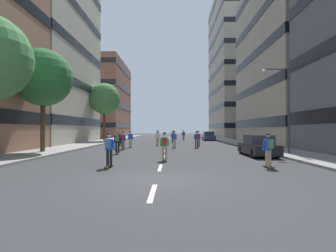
# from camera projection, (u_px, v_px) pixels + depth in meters

# --- Properties ---
(ground_plane) EXTENTS (151.36, 151.36, 0.00)m
(ground_plane) POSITION_uv_depth(u_px,v_px,m) (168.00, 143.00, 34.90)
(ground_plane) COLOR #333335
(sidewalk_left) EXTENTS (3.68, 69.37, 0.14)m
(sidewalk_left) POSITION_uv_depth(u_px,v_px,m) (103.00, 141.00, 38.21)
(sidewalk_left) COLOR gray
(sidewalk_left) RESTS_ON ground_plane
(sidewalk_right) EXTENTS (3.68, 69.37, 0.14)m
(sidewalk_right) POSITION_uv_depth(u_px,v_px,m) (233.00, 141.00, 37.90)
(sidewalk_right) COLOR gray
(sidewalk_right) RESTS_ON ground_plane
(lane_markings) EXTENTS (0.16, 57.20, 0.01)m
(lane_markings) POSITION_uv_depth(u_px,v_px,m) (168.00, 143.00, 35.18)
(lane_markings) COLOR silver
(lane_markings) RESTS_ON ground_plane
(building_left_mid) EXTENTS (16.14, 17.50, 24.71)m
(building_left_mid) POSITION_uv_depth(u_px,v_px,m) (25.00, 53.00, 34.57)
(building_left_mid) COLOR #BCB29E
(building_left_mid) RESTS_ON ground_plane
(building_left_far) EXTENTS (16.14, 20.10, 19.05)m
(building_left_far) POSITION_uv_depth(u_px,v_px,m) (94.00, 99.00, 65.01)
(building_left_far) COLOR brown
(building_left_far) RESTS_ON ground_plane
(building_right_mid) EXTENTS (16.14, 19.08, 22.99)m
(building_right_mid) POSITION_uv_depth(u_px,v_px,m) (313.00, 58.00, 33.93)
(building_right_mid) COLOR #B2A893
(building_right_mid) RESTS_ON ground_plane
(building_right_far) EXTENTS (16.14, 22.78, 36.16)m
(building_right_far) POSITION_uv_depth(u_px,v_px,m) (246.00, 66.00, 64.49)
(building_right_far) COLOR #B2A893
(building_right_far) RESTS_ON ground_plane
(parked_car_near) EXTENTS (1.82, 4.40, 1.52)m
(parked_car_near) POSITION_uv_depth(u_px,v_px,m) (208.00, 136.00, 43.02)
(parked_car_near) COLOR navy
(parked_car_near) RESTS_ON ground_plane
(parked_car_mid) EXTENTS (1.82, 4.40, 1.52)m
(parked_car_mid) POSITION_uv_depth(u_px,v_px,m) (258.00, 146.00, 18.21)
(parked_car_mid) COLOR black
(parked_car_mid) RESTS_ON ground_plane
(street_tree_mid) EXTENTS (4.63, 4.63, 8.31)m
(street_tree_mid) POSITION_uv_depth(u_px,v_px,m) (43.00, 78.00, 20.37)
(street_tree_mid) COLOR #4C3823
(street_tree_mid) RESTS_ON sidewalk_left
(street_tree_far) EXTENTS (4.78, 4.78, 8.91)m
(street_tree_far) POSITION_uv_depth(u_px,v_px,m) (104.00, 99.00, 38.90)
(street_tree_far) COLOR #4C3823
(street_tree_far) RESTS_ON sidewalk_left
(streetlamp_right) EXTENTS (2.13, 0.30, 6.50)m
(streetlamp_right) POSITION_uv_depth(u_px,v_px,m) (284.00, 100.00, 19.17)
(streetlamp_right) COLOR #3F3F44
(streetlamp_right) RESTS_ON sidewalk_right
(skater_0) EXTENTS (0.57, 0.92, 1.78)m
(skater_0) POSITION_uv_depth(u_px,v_px,m) (130.00, 138.00, 26.23)
(skater_0) COLOR brown
(skater_0) RESTS_ON ground_plane
(skater_1) EXTENTS (0.56, 0.92, 1.78)m
(skater_1) POSITION_uv_depth(u_px,v_px,m) (184.00, 134.00, 43.93)
(skater_1) COLOR brown
(skater_1) RESTS_ON ground_plane
(skater_2) EXTENTS (0.54, 0.91, 1.78)m
(skater_2) POSITION_uv_depth(u_px,v_px,m) (157.00, 137.00, 29.41)
(skater_2) COLOR brown
(skater_2) RESTS_ON ground_plane
(skater_3) EXTENTS (0.56, 0.92, 1.78)m
(skater_3) POSITION_uv_depth(u_px,v_px,m) (109.00, 147.00, 12.73)
(skater_3) COLOR brown
(skater_3) RESTS_ON ground_plane
(skater_4) EXTENTS (0.56, 0.92, 1.78)m
(skater_4) POSITION_uv_depth(u_px,v_px,m) (123.00, 139.00, 23.42)
(skater_4) COLOR brown
(skater_4) RESTS_ON ground_plane
(skater_5) EXTENTS (0.56, 0.92, 1.78)m
(skater_5) POSITION_uv_depth(u_px,v_px,m) (117.00, 141.00, 19.54)
(skater_5) COLOR brown
(skater_5) RESTS_ON ground_plane
(skater_6) EXTENTS (0.56, 0.92, 1.78)m
(skater_6) POSITION_uv_depth(u_px,v_px,m) (120.00, 137.00, 29.20)
(skater_6) COLOR brown
(skater_6) RESTS_ON ground_plane
(skater_7) EXTENTS (0.53, 0.90, 1.78)m
(skater_7) POSITION_uv_depth(u_px,v_px,m) (198.00, 138.00, 27.89)
(skater_7) COLOR brown
(skater_7) RESTS_ON ground_plane
(skater_8) EXTENTS (0.56, 0.92, 1.78)m
(skater_8) POSITION_uv_depth(u_px,v_px,m) (197.00, 138.00, 25.78)
(skater_8) COLOR brown
(skater_8) RESTS_ON ground_plane
(skater_9) EXTENTS (0.54, 0.91, 1.78)m
(skater_9) POSITION_uv_depth(u_px,v_px,m) (173.00, 136.00, 35.43)
(skater_9) COLOR brown
(skater_9) RESTS_ON ground_plane
(skater_10) EXTENTS (0.56, 0.92, 1.78)m
(skater_10) POSITION_uv_depth(u_px,v_px,m) (158.00, 134.00, 43.73)
(skater_10) COLOR brown
(skater_10) RESTS_ON ground_plane
(skater_11) EXTENTS (0.57, 0.92, 1.78)m
(skater_11) POSITION_uv_depth(u_px,v_px,m) (268.00, 148.00, 12.63)
(skater_11) COLOR brown
(skater_11) RESTS_ON ground_plane
(skater_12) EXTENTS (0.53, 0.90, 1.78)m
(skater_12) POSITION_uv_depth(u_px,v_px,m) (174.00, 138.00, 25.90)
(skater_12) COLOR brown
(skater_12) RESTS_ON ground_plane
(skater_13) EXTENTS (0.54, 0.91, 1.78)m
(skater_13) POSITION_uv_depth(u_px,v_px,m) (164.00, 144.00, 15.41)
(skater_13) COLOR brown
(skater_13) RESTS_ON ground_plane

